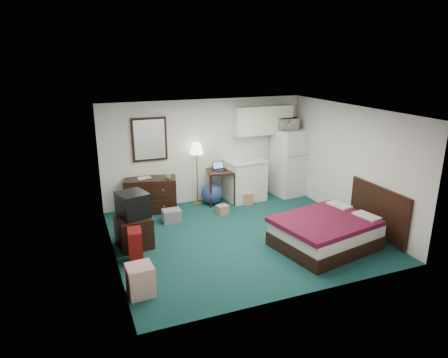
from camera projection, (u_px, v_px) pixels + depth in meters
name	position (u px, v px, depth m)	size (l,w,h in m)	color
floor	(242.00, 235.00, 8.07)	(5.00, 4.50, 0.01)	#0F3432
ceiling	(244.00, 111.00, 7.32)	(5.00, 4.50, 0.01)	silver
walls	(243.00, 176.00, 7.70)	(5.01, 4.51, 2.50)	silver
mirror	(149.00, 139.00, 9.08)	(0.80, 0.06, 1.00)	white
upper_cabinets	(263.00, 120.00, 9.84)	(1.50, 0.35, 0.70)	white
headboard	(378.00, 211.00, 7.85)	(0.06, 1.56, 1.00)	black
dresser	(151.00, 195.00, 9.20)	(1.17, 0.53, 0.80)	black
floor_lamp	(197.00, 174.00, 9.56)	(0.33, 0.33, 1.52)	gold
desk	(221.00, 186.00, 9.76)	(0.65, 0.65, 0.82)	black
exercise_ball	(212.00, 193.00, 9.70)	(0.54, 0.54, 0.54)	navy
kitchen_counter	(245.00, 181.00, 9.94)	(0.90, 0.69, 0.99)	white
fridge	(289.00, 162.00, 10.23)	(0.70, 0.70, 1.71)	silver
bed	(325.00, 233.00, 7.50)	(1.77, 1.38, 0.57)	#4C0F24
tv_stand	(134.00, 231.00, 7.54)	(0.59, 0.65, 0.59)	black
suitcase	(135.00, 246.00, 6.97)	(0.23, 0.37, 0.60)	#69030A
retail_box	(140.00, 280.00, 6.01)	(0.39, 0.39, 0.48)	white
file_bin	(172.00, 216.00, 8.70)	(0.39, 0.29, 0.27)	gray
cardboard_box_a	(222.00, 209.00, 9.13)	(0.24, 0.21, 0.21)	tan
cardboard_box_b	(247.00, 198.00, 9.75)	(0.24, 0.29, 0.29)	tan
laptop	(220.00, 166.00, 9.61)	(0.28, 0.23, 0.19)	black
crt_tv	(133.00, 205.00, 7.41)	(0.51, 0.55, 0.47)	black
microwave	(287.00, 122.00, 9.92)	(0.52, 0.29, 0.35)	silver
book_a	(138.00, 174.00, 9.00)	(0.16, 0.02, 0.22)	tan
book_b	(144.00, 174.00, 9.07)	(0.15, 0.02, 0.20)	tan
mug	(168.00, 176.00, 9.01)	(0.13, 0.10, 0.13)	#60974B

